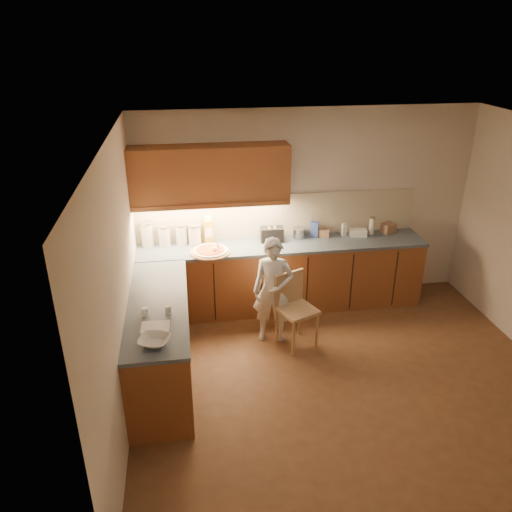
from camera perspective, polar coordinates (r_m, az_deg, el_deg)
name	(u,v)px	position (r m, az deg, el deg)	size (l,w,h in m)	color
room	(359,238)	(4.80, 11.71, 2.05)	(4.54, 4.50, 2.62)	brown
l_counter	(246,294)	(6.22, -1.19, -4.41)	(3.77, 2.62, 0.92)	brown
backsplash	(279,215)	(6.65, 2.60, 4.66)	(3.75, 0.02, 0.58)	beige
upper_cabinets	(210,174)	(6.20, -5.30, 9.27)	(1.95, 0.36, 0.73)	brown
pizza_on_board	(210,251)	(6.24, -5.24, 0.55)	(0.50, 0.50, 0.20)	tan
child	(273,291)	(5.90, 1.97, -3.99)	(0.48, 0.31, 1.31)	white
wooden_chair	(294,304)	(5.91, 4.35, -5.52)	(0.53, 0.53, 0.89)	tan
mixing_bowl	(154,341)	(4.57, -11.53, -9.50)	(0.27, 0.27, 0.07)	silver
canister_a	(147,234)	(6.51, -12.34, 2.46)	(0.16, 0.16, 0.33)	beige
canister_b	(164,236)	(6.49, -10.44, 2.31)	(0.16, 0.16, 0.28)	silver
canister_c	(181,234)	(6.49, -8.52, 2.48)	(0.15, 0.15, 0.28)	silver
canister_d	(195,234)	(6.47, -7.03, 2.48)	(0.17, 0.17, 0.27)	silver
oil_jug	(208,230)	(6.50, -5.46, 2.92)	(0.14, 0.12, 0.36)	gold
toaster	(272,234)	(6.54, 1.83, 2.49)	(0.31, 0.19, 0.19)	black
steel_pot	(299,233)	(6.68, 4.91, 2.64)	(0.18, 0.18, 0.14)	#A0A0A5
blue_box	(315,229)	(6.72, 6.70, 3.06)	(0.11, 0.07, 0.21)	#374FA6
card_box_a	(324,233)	(6.76, 7.73, 2.64)	(0.15, 0.10, 0.10)	#A77E5A
white_bottle	(344,230)	(6.82, 10.03, 2.97)	(0.06, 0.06, 0.17)	silver
flat_pack	(358,232)	(6.87, 11.59, 2.65)	(0.22, 0.15, 0.09)	silver
tall_jar	(372,226)	(6.93, 13.09, 3.38)	(0.08, 0.08, 0.24)	white
card_box_b	(388,228)	(7.06, 14.89, 3.11)	(0.17, 0.13, 0.13)	#9B7053
dough_cloth	(155,327)	(4.80, -11.45, -7.97)	(0.26, 0.21, 0.02)	silver
spice_jar_a	(145,312)	(5.00, -12.60, -6.25)	(0.06, 0.06, 0.08)	white
spice_jar_b	(168,309)	(5.00, -10.03, -6.04)	(0.06, 0.06, 0.08)	white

